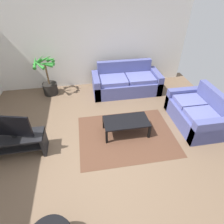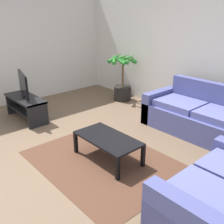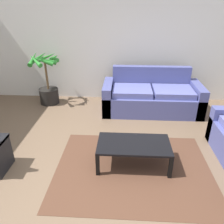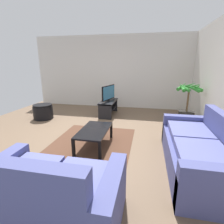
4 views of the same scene
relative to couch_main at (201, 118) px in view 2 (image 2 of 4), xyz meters
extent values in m
plane|color=brown|center=(-0.94, -2.28, -0.30)|extent=(6.60, 6.60, 0.00)
cube|color=silver|center=(-0.94, 0.72, 1.05)|extent=(6.00, 0.06, 2.70)
cube|color=#4C518C|center=(0.00, -0.03, -0.09)|extent=(2.06, 0.90, 0.42)
cube|color=#4C518C|center=(0.00, 0.34, 0.36)|extent=(1.70, 0.16, 0.48)
cube|color=#4C518C|center=(-0.94, -0.03, 0.01)|extent=(0.18, 0.90, 0.62)
cube|color=#5D63A4|center=(-0.43, -0.08, 0.18)|extent=(0.81, 0.66, 0.12)
cube|color=#5D63A4|center=(0.43, -0.08, 0.18)|extent=(0.81, 0.66, 0.12)
cube|color=#4C518C|center=(1.31, -1.81, -0.09)|extent=(0.90, 1.50, 0.42)
cube|color=#5D63A4|center=(1.26, -2.09, 0.18)|extent=(0.66, 0.53, 0.12)
cube|color=black|center=(-2.76, -2.10, 0.16)|extent=(1.10, 0.45, 0.04)
cube|color=black|center=(-2.76, -2.10, -0.09)|extent=(1.02, 0.39, 0.03)
cube|color=black|center=(-3.28, -2.10, -0.06)|extent=(0.06, 0.41, 0.48)
cube|color=black|center=(-2.24, -2.10, -0.06)|extent=(0.06, 0.41, 0.48)
cube|color=black|center=(-2.76, -2.10, 0.45)|extent=(0.81, 0.24, 0.47)
cube|color=teal|center=(-2.76, -2.08, 0.45)|extent=(0.76, 0.20, 0.42)
cylinder|color=black|center=(-2.76, -2.10, 0.20)|extent=(0.10, 0.10, 0.04)
cube|color=black|center=(-0.44, -1.87, 0.05)|extent=(1.03, 0.55, 0.03)
cube|color=black|center=(-0.93, -2.12, -0.13)|extent=(0.05, 0.05, 0.34)
cube|color=black|center=(0.05, -2.12, -0.13)|extent=(0.05, 0.05, 0.34)
cube|color=black|center=(-0.93, -1.62, -0.13)|extent=(0.05, 0.05, 0.34)
cube|color=black|center=(0.05, -1.62, -0.13)|extent=(0.05, 0.05, 0.34)
cube|color=#513323|center=(-0.44, -1.97, -0.30)|extent=(2.20, 1.70, 0.01)
cylinder|color=black|center=(-2.35, 0.27, -0.13)|extent=(0.43, 0.43, 0.35)
cylinder|color=brown|center=(-2.35, 0.27, 0.37)|extent=(0.05, 0.05, 0.65)
cone|color=#2B842B|center=(-2.13, 0.27, 0.75)|extent=(0.12, 0.45, 0.25)
cone|color=#2B842B|center=(-2.17, 0.41, 0.75)|extent=(0.37, 0.42, 0.26)
cone|color=#2B842B|center=(-2.36, 0.47, 0.75)|extent=(0.42, 0.12, 0.24)
cone|color=#2B842B|center=(-2.52, 0.40, 0.75)|extent=(0.35, 0.40, 0.25)
cone|color=#2B842B|center=(-2.60, 0.26, 0.75)|extent=(0.11, 0.50, 0.27)
cone|color=#2B842B|center=(-2.49, 0.10, 0.75)|extent=(0.40, 0.37, 0.25)
cone|color=#2B842B|center=(-2.31, 0.06, 0.75)|extent=(0.44, 0.18, 0.25)
cone|color=#2B842B|center=(-2.24, 0.11, 0.75)|extent=(0.38, 0.31, 0.23)
camera|label=1|loc=(-1.29, -4.98, 2.74)|focal=29.44mm
camera|label=2|loc=(2.17, -4.11, 1.81)|focal=41.46mm
camera|label=3|loc=(-0.60, -4.49, 1.84)|focal=35.63mm
camera|label=4|loc=(2.69, -0.86, 1.35)|focal=27.58mm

